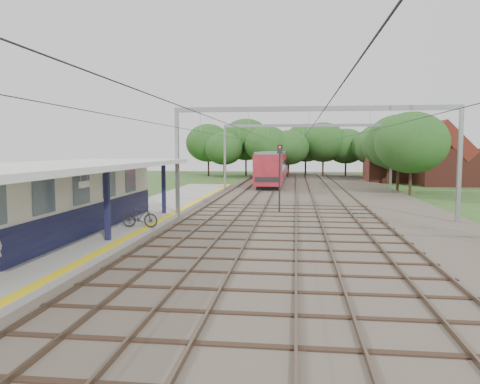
{
  "coord_description": "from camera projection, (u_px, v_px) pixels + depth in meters",
  "views": [
    {
      "loc": [
        2.44,
        -13.82,
        4.4
      ],
      "look_at": [
        -1.2,
        16.63,
        1.6
      ],
      "focal_mm": 35.0,
      "sensor_mm": 36.0,
      "label": 1
    }
  ],
  "objects": [
    {
      "name": "rail_tracks",
      "position": [
        285.0,
        195.0,
        43.83
      ],
      "size": [
        11.8,
        88.0,
        0.15
      ],
      "color": "brown",
      "rests_on": "ballast_bed"
    },
    {
      "name": "house_near",
      "position": [
        449.0,
        161.0,
        57.09
      ],
      "size": [
        7.0,
        6.12,
        7.89
      ],
      "color": "brown",
      "rests_on": "ground"
    },
    {
      "name": "catenary_system",
      "position": [
        308.0,
        136.0,
        38.45
      ],
      "size": [
        17.22,
        88.0,
        7.0
      ],
      "color": "gray",
      "rests_on": "ground"
    },
    {
      "name": "canopy",
      "position": [
        66.0,
        166.0,
        20.88
      ],
      "size": [
        6.4,
        20.0,
        3.44
      ],
      "color": "#111236",
      "rests_on": "platform"
    },
    {
      "name": "ballast_bed",
      "position": [
        312.0,
        196.0,
        43.54
      ],
      "size": [
        18.0,
        90.0,
        0.1
      ],
      "primitive_type": "cube",
      "color": "#473D33",
      "rests_on": "ground"
    },
    {
      "name": "platform",
      "position": [
        135.0,
        217.0,
        29.07
      ],
      "size": [
        5.0,
        52.0,
        0.35
      ],
      "primitive_type": "cube",
      "color": "gray",
      "rests_on": "ground"
    },
    {
      "name": "tree_band",
      "position": [
        306.0,
        146.0,
        69.94
      ],
      "size": [
        31.72,
        30.88,
        8.82
      ],
      "color": "#382619",
      "rests_on": "ground"
    },
    {
      "name": "signal_post",
      "position": [
        280.0,
        169.0,
        31.68
      ],
      "size": [
        0.36,
        0.31,
        4.7
      ],
      "rotation": [
        0.0,
        0.0,
        0.29
      ],
      "color": "black",
      "rests_on": "ground"
    },
    {
      "name": "station_building",
      "position": [
        55.0,
        199.0,
        22.14
      ],
      "size": [
        3.41,
        18.0,
        3.4
      ],
      "color": "beige",
      "rests_on": "platform"
    },
    {
      "name": "train",
      "position": [
        275.0,
        165.0,
        67.12
      ],
      "size": [
        3.07,
        38.2,
        4.02
      ],
      "color": "black",
      "rests_on": "ballast_bed"
    },
    {
      "name": "house_far",
      "position": [
        396.0,
        158.0,
        63.59
      ],
      "size": [
        8.0,
        6.12,
        8.66
      ],
      "color": "brown",
      "rests_on": "ground"
    },
    {
      "name": "bicycle",
      "position": [
        140.0,
        216.0,
        24.3
      ],
      "size": [
        1.95,
        0.62,
        1.16
      ],
      "primitive_type": "imported",
      "rotation": [
        0.0,
        0.0,
        1.53
      ],
      "color": "black",
      "rests_on": "platform"
    },
    {
      "name": "yellow_stripe",
      "position": [
        170.0,
        215.0,
        28.79
      ],
      "size": [
        0.45,
        52.0,
        0.01
      ],
      "primitive_type": "cube",
      "color": "yellow",
      "rests_on": "platform"
    },
    {
      "name": "ground",
      "position": [
        215.0,
        293.0,
        14.36
      ],
      "size": [
        160.0,
        160.0,
        0.0
      ],
      "primitive_type": "plane",
      "color": "#2D4C1E",
      "rests_on": "ground"
    }
  ]
}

